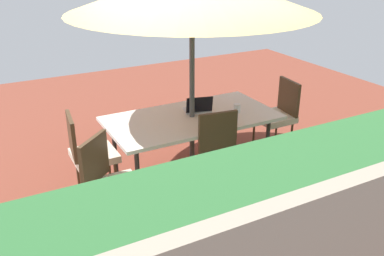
{
  "coord_description": "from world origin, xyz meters",
  "views": [
    {
      "loc": [
        2.18,
        4.06,
        2.59
      ],
      "look_at": [
        0.0,
        0.0,
        0.59
      ],
      "focal_mm": 39.55,
      "sensor_mm": 36.0,
      "label": 1
    }
  ],
  "objects_px": {
    "chair_northeast": "(110,182)",
    "cup": "(237,108)",
    "chair_east": "(88,151)",
    "chair_west": "(278,113)",
    "dining_table": "(192,120)",
    "laptop": "(198,108)",
    "chair_north": "(223,155)"
  },
  "relations": [
    {
      "from": "dining_table",
      "to": "chair_west",
      "type": "height_order",
      "value": "chair_west"
    },
    {
      "from": "laptop",
      "to": "chair_northeast",
      "type": "bearing_deg",
      "value": 44.3
    },
    {
      "from": "chair_east",
      "to": "chair_west",
      "type": "bearing_deg",
      "value": -85.05
    },
    {
      "from": "chair_west",
      "to": "laptop",
      "type": "bearing_deg",
      "value": -89.39
    },
    {
      "from": "dining_table",
      "to": "chair_northeast",
      "type": "height_order",
      "value": "chair_northeast"
    },
    {
      "from": "laptop",
      "to": "cup",
      "type": "relative_size",
      "value": 3.62
    },
    {
      "from": "laptop",
      "to": "chair_west",
      "type": "bearing_deg",
      "value": -170.45
    },
    {
      "from": "laptop",
      "to": "cup",
      "type": "bearing_deg",
      "value": 164.95
    },
    {
      "from": "laptop",
      "to": "cup",
      "type": "height_order",
      "value": "laptop"
    },
    {
      "from": "chair_east",
      "to": "dining_table",
      "type": "bearing_deg",
      "value": -86.21
    },
    {
      "from": "chair_northeast",
      "to": "dining_table",
      "type": "bearing_deg",
      "value": -14.08
    },
    {
      "from": "cup",
      "to": "chair_northeast",
      "type": "bearing_deg",
      "value": 16.81
    },
    {
      "from": "dining_table",
      "to": "chair_east",
      "type": "xyz_separation_m",
      "value": [
        1.24,
        -0.06,
        -0.14
      ]
    },
    {
      "from": "chair_west",
      "to": "chair_east",
      "type": "bearing_deg",
      "value": -85.4
    },
    {
      "from": "chair_east",
      "to": "chair_northeast",
      "type": "bearing_deg",
      "value": -173.0
    },
    {
      "from": "chair_east",
      "to": "cup",
      "type": "xyz_separation_m",
      "value": [
        -1.79,
        0.19,
        0.24
      ]
    },
    {
      "from": "laptop",
      "to": "chair_north",
      "type": "bearing_deg",
      "value": 94.7
    },
    {
      "from": "chair_west",
      "to": "cup",
      "type": "bearing_deg",
      "value": -74.52
    },
    {
      "from": "chair_northeast",
      "to": "chair_north",
      "type": "height_order",
      "value": "same"
    },
    {
      "from": "chair_northeast",
      "to": "chair_east",
      "type": "bearing_deg",
      "value": 48.1
    },
    {
      "from": "dining_table",
      "to": "chair_east",
      "type": "distance_m",
      "value": 1.25
    },
    {
      "from": "dining_table",
      "to": "laptop",
      "type": "relative_size",
      "value": 5.37
    },
    {
      "from": "chair_east",
      "to": "chair_north",
      "type": "relative_size",
      "value": 1.0
    },
    {
      "from": "dining_table",
      "to": "laptop",
      "type": "height_order",
      "value": "laptop"
    },
    {
      "from": "chair_west",
      "to": "chair_northeast",
      "type": "bearing_deg",
      "value": -69.29
    },
    {
      "from": "dining_table",
      "to": "chair_east",
      "type": "height_order",
      "value": "chair_east"
    },
    {
      "from": "chair_west",
      "to": "chair_northeast",
      "type": "relative_size",
      "value": 1.0
    },
    {
      "from": "dining_table",
      "to": "chair_west",
      "type": "relative_size",
      "value": 2.04
    },
    {
      "from": "chair_north",
      "to": "laptop",
      "type": "distance_m",
      "value": 0.86
    },
    {
      "from": "chair_northeast",
      "to": "cup",
      "type": "relative_size",
      "value": 9.52
    },
    {
      "from": "laptop",
      "to": "cup",
      "type": "distance_m",
      "value": 0.47
    },
    {
      "from": "chair_west",
      "to": "dining_table",
      "type": "bearing_deg",
      "value": -84.28
    }
  ]
}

